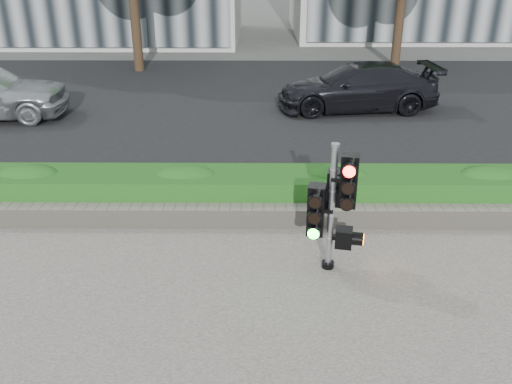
{
  "coord_description": "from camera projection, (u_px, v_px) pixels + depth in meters",
  "views": [
    {
      "loc": [
        0.12,
        -6.3,
        4.38
      ],
      "look_at": [
        0.07,
        0.6,
        1.24
      ],
      "focal_mm": 38.0,
      "sensor_mm": 36.0,
      "label": 1
    }
  ],
  "objects": [
    {
      "name": "road",
      "position": [
        256.0,
        102.0,
        16.64
      ],
      "size": [
        60.0,
        13.0,
        0.02
      ],
      "primitive_type": "cube",
      "color": "black",
      "rests_on": "ground"
    },
    {
      "name": "hedge",
      "position": [
        253.0,
        191.0,
        9.71
      ],
      "size": [
        12.0,
        1.0,
        0.68
      ],
      "primitive_type": "cube",
      "color": "green",
      "rests_on": "sidewalk"
    },
    {
      "name": "car_dark",
      "position": [
        357.0,
        87.0,
        15.53
      ],
      "size": [
        4.71,
        2.25,
        1.32
      ],
      "primitive_type": "imported",
      "rotation": [
        0.0,
        0.0,
        -1.48
      ],
      "color": "black",
      "rests_on": "road"
    },
    {
      "name": "traffic_signal",
      "position": [
        334.0,
        201.0,
        7.62
      ],
      "size": [
        0.7,
        0.55,
        1.94
      ],
      "rotation": [
        0.0,
        0.0,
        -0.19
      ],
      "color": "black",
      "rests_on": "sidewalk"
    },
    {
      "name": "ground",
      "position": [
        251.0,
        290.0,
        7.55
      ],
      "size": [
        120.0,
        120.0,
        0.0
      ],
      "primitive_type": "plane",
      "color": "#51514C",
      "rests_on": "ground"
    },
    {
      "name": "curb",
      "position": [
        253.0,
        193.0,
        10.39
      ],
      "size": [
        60.0,
        0.25,
        0.12
      ],
      "primitive_type": "cube",
      "color": "gray",
      "rests_on": "ground"
    },
    {
      "name": "stone_wall",
      "position": [
        253.0,
        216.0,
        9.19
      ],
      "size": [
        12.0,
        0.32,
        0.34
      ],
      "primitive_type": "cube",
      "color": "gray",
      "rests_on": "sidewalk"
    }
  ]
}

